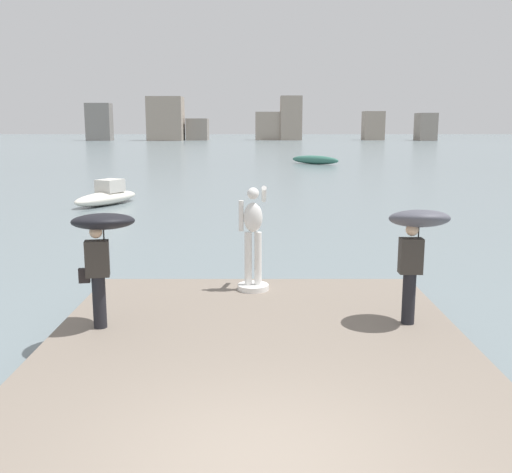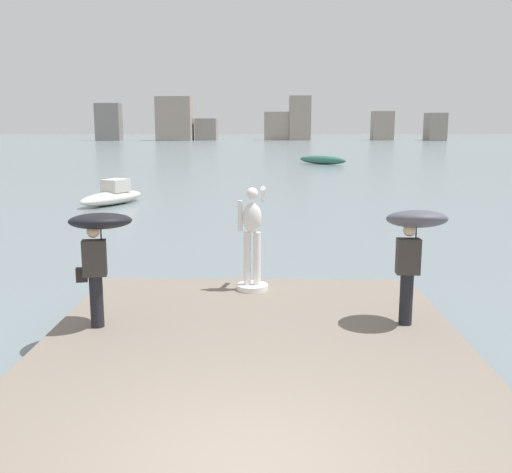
# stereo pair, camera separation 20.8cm
# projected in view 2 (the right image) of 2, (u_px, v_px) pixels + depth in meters

# --- Properties ---
(ground_plane) EXTENTS (400.00, 400.00, 0.00)m
(ground_plane) POSITION_uv_depth(u_px,v_px,m) (263.00, 174.00, 45.28)
(ground_plane) COLOR slate
(pier) EXTENTS (6.70, 10.21, 0.40)m
(pier) POSITION_uv_depth(u_px,v_px,m) (251.00, 390.00, 8.01)
(pier) COLOR slate
(pier) RESTS_ON ground
(statue_white_figure) EXTENTS (0.64, 0.88, 2.14)m
(statue_white_figure) POSITION_uv_depth(u_px,v_px,m) (252.00, 244.00, 11.98)
(statue_white_figure) COLOR white
(statue_white_figure) RESTS_ON pier
(onlooker_left) EXTENTS (1.19, 1.21, 1.97)m
(onlooker_left) POSITION_uv_depth(u_px,v_px,m) (99.00, 236.00, 9.68)
(onlooker_left) COLOR black
(onlooker_left) RESTS_ON pier
(onlooker_right) EXTENTS (1.02, 1.05, 2.03)m
(onlooker_right) POSITION_uv_depth(u_px,v_px,m) (414.00, 233.00, 9.78)
(onlooker_right) COLOR black
(onlooker_right) RESTS_ON pier
(boat_mid) EXTENTS (2.92, 4.23, 1.18)m
(boat_mid) POSITION_uv_depth(u_px,v_px,m) (113.00, 196.00, 28.15)
(boat_mid) COLOR silver
(boat_mid) RESTS_ON ground
(boat_far) EXTENTS (4.66, 4.40, 0.82)m
(boat_far) POSITION_uv_depth(u_px,v_px,m) (322.00, 160.00, 56.92)
(boat_far) COLOR #336B5B
(boat_far) RESTS_ON ground
(distant_skyline) EXTENTS (84.38, 10.47, 10.77)m
(distant_skyline) POSITION_uv_depth(u_px,v_px,m) (246.00, 122.00, 145.25)
(distant_skyline) COLOR gray
(distant_skyline) RESTS_ON ground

